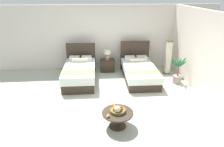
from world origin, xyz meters
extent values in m
cube|color=#B2B8A3|center=(0.00, 0.00, -0.01)|extent=(9.21, 9.26, 0.02)
cube|color=silver|center=(0.00, 2.83, 1.29)|extent=(9.21, 0.12, 2.59)
cube|color=silver|center=(2.80, 0.40, 1.29)|extent=(0.12, 4.86, 2.59)
cube|color=#33281E|center=(-1.09, 1.36, 0.16)|extent=(1.08, 2.02, 0.31)
cube|color=silver|center=(-1.09, 1.36, 0.45)|extent=(1.12, 2.06, 0.28)
cube|color=#33281E|center=(-1.08, 2.39, 0.59)|extent=(1.13, 0.08, 1.18)
cube|color=silver|center=(-1.31, 2.11, 0.66)|extent=(0.38, 0.31, 0.14)
cube|color=white|center=(-0.85, 2.10, 0.66)|extent=(0.38, 0.31, 0.14)
cylinder|color=beige|center=(-1.09, 1.86, 0.66)|extent=(0.58, 0.16, 0.15)
cube|color=#76825B|center=(-1.10, 0.79, 0.59)|extent=(1.12, 0.43, 0.01)
cube|color=#33281E|center=(1.09, 1.36, 0.14)|extent=(1.12, 2.16, 0.28)
cube|color=silver|center=(1.09, 1.36, 0.40)|extent=(1.17, 2.20, 0.24)
cube|color=#33281E|center=(1.11, 2.46, 0.60)|extent=(1.17, 0.08, 1.20)
cube|color=silver|center=(0.87, 2.17, 0.58)|extent=(0.40, 0.31, 0.14)
cube|color=silver|center=(1.35, 2.17, 0.58)|extent=(0.40, 0.31, 0.14)
cylinder|color=beige|center=(1.10, 1.93, 0.59)|extent=(0.60, 0.16, 0.15)
cube|color=#76825B|center=(1.09, 0.80, 0.52)|extent=(1.16, 0.43, 0.01)
cube|color=#33281E|center=(-0.03, 2.33, 0.24)|extent=(0.57, 0.44, 0.49)
sphere|color=tan|center=(-0.03, 2.10, 0.32)|extent=(0.02, 0.02, 0.02)
cylinder|color=tan|center=(-0.03, 2.35, 0.50)|extent=(0.18, 0.18, 0.02)
ellipsoid|color=tan|center=(-0.03, 2.35, 0.60)|extent=(0.17, 0.17, 0.18)
cylinder|color=#99844C|center=(-0.03, 2.35, 0.71)|extent=(0.02, 0.02, 0.04)
cylinder|color=beige|center=(-0.03, 2.35, 0.80)|extent=(0.28, 0.28, 0.14)
cylinder|color=#33281E|center=(-0.03, -1.37, 0.01)|extent=(0.42, 0.42, 0.02)
cylinder|color=#33281E|center=(-0.03, -1.37, 0.19)|extent=(0.11, 0.11, 0.37)
cylinder|color=#33281E|center=(-0.03, -1.37, 0.39)|extent=(0.76, 0.76, 0.04)
cylinder|color=brown|center=(-0.03, -1.36, 0.44)|extent=(0.37, 0.37, 0.06)
torus|color=brown|center=(-0.03, -1.36, 0.47)|extent=(0.39, 0.39, 0.02)
sphere|color=orange|center=(-0.09, -1.30, 0.50)|extent=(0.09, 0.09, 0.09)
sphere|color=#BE3827|center=(-0.10, -1.38, 0.50)|extent=(0.08, 0.08, 0.08)
sphere|color=beige|center=(-0.04, -1.44, 0.53)|extent=(0.15, 0.15, 0.15)
sphere|color=red|center=(0.03, -1.41, 0.50)|extent=(0.08, 0.08, 0.08)
sphere|color=#B13130|center=(0.05, -1.33, 0.50)|extent=(0.08, 0.08, 0.08)
sphere|color=#B8352E|center=(-0.01, -1.28, 0.50)|extent=(0.07, 0.07, 0.07)
sphere|color=gold|center=(-0.27, -1.56, 0.44)|extent=(0.08, 0.08, 0.08)
sphere|color=orange|center=(-0.12, -1.13, 0.45)|extent=(0.09, 0.09, 0.09)
cube|color=#412C18|center=(2.33, 1.88, 0.01)|extent=(0.23, 0.23, 0.03)
cube|color=silver|center=(2.33, 1.88, 0.66)|extent=(0.19, 0.19, 1.27)
cube|color=#412C18|center=(2.33, 1.88, 1.31)|extent=(0.23, 0.23, 0.02)
cylinder|color=gray|center=(2.38, 0.96, 0.14)|extent=(0.31, 0.31, 0.27)
cylinder|color=brown|center=(2.38, 0.96, 0.45)|extent=(0.04, 0.04, 0.36)
ellipsoid|color=#1C6035|center=(2.51, 0.98, 0.78)|extent=(0.29, 0.11, 0.35)
ellipsoid|color=#1C6035|center=(2.47, 1.07, 0.74)|extent=(0.21, 0.29, 0.29)
ellipsoid|color=#1C6035|center=(2.33, 1.11, 0.74)|extent=(0.15, 0.35, 0.30)
ellipsoid|color=#1C6035|center=(2.25, 0.96, 0.72)|extent=(0.31, 0.06, 0.23)
ellipsoid|color=#1C6035|center=(2.33, 0.85, 0.77)|extent=(0.17, 0.28, 0.35)
ellipsoid|color=#1C6035|center=(2.46, 0.84, 0.76)|extent=(0.19, 0.29, 0.33)
camera|label=1|loc=(-0.53, -5.51, 3.13)|focal=32.81mm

